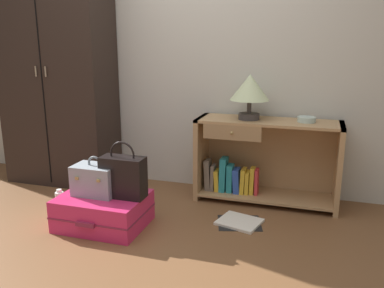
% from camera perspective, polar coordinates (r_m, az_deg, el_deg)
% --- Properties ---
extents(ground_plane, '(9.00, 9.00, 0.00)m').
position_cam_1_polar(ground_plane, '(2.69, -11.90, -15.50)').
color(ground_plane, brown).
extents(back_wall, '(6.40, 0.10, 2.60)m').
position_cam_1_polar(back_wall, '(3.71, -1.37, 14.00)').
color(back_wall, beige).
rests_on(back_wall, ground_plane).
extents(wardrobe, '(1.01, 0.47, 2.13)m').
position_cam_1_polar(wardrobe, '(3.97, -18.51, 9.94)').
color(wardrobe, black).
rests_on(wardrobe, ground_plane).
extents(bookshelf, '(1.17, 0.39, 0.70)m').
position_cam_1_polar(bookshelf, '(3.44, 9.54, -2.45)').
color(bookshelf, tan).
rests_on(bookshelf, ground_plane).
extents(table_lamp, '(0.32, 0.32, 0.37)m').
position_cam_1_polar(table_lamp, '(3.31, 8.18, 7.67)').
color(table_lamp, '#3D3838').
rests_on(table_lamp, bookshelf).
extents(bowl, '(0.14, 0.14, 0.04)m').
position_cam_1_polar(bowl, '(3.33, 15.89, 3.36)').
color(bowl, silver).
rests_on(bowl, bookshelf).
extents(suitcase_large, '(0.62, 0.50, 0.24)m').
position_cam_1_polar(suitcase_large, '(3.07, -12.41, -9.16)').
color(suitcase_large, '#DB2860').
rests_on(suitcase_large, ground_plane).
extents(train_case, '(0.31, 0.21, 0.29)m').
position_cam_1_polar(train_case, '(3.02, -13.48, -4.93)').
color(train_case, '#8E99A3').
rests_on(train_case, suitcase_large).
extents(handbag, '(0.32, 0.14, 0.41)m').
position_cam_1_polar(handbag, '(2.92, -9.70, -4.52)').
color(handbag, black).
rests_on(handbag, suitcase_large).
extents(bottle, '(0.07, 0.07, 0.20)m').
position_cam_1_polar(bottle, '(3.37, -18.15, -7.83)').
color(bottle, white).
rests_on(bottle, ground_plane).
extents(open_book_on_floor, '(0.38, 0.35, 0.02)m').
position_cam_1_polar(open_book_on_floor, '(3.10, 6.71, -10.90)').
color(open_book_on_floor, white).
rests_on(open_book_on_floor, ground_plane).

